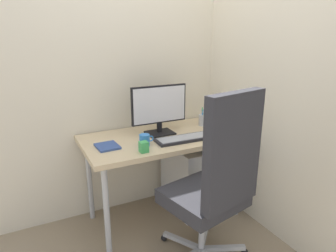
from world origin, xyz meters
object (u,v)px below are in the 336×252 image
Objects in this scene: keyboard at (185,138)px; pen_holder at (203,120)px; notebook at (107,146)px; coffee_mug at (145,140)px; desk_clamp_accessory at (144,147)px; filing_cabinet at (196,175)px; monitor at (159,108)px; mouse at (220,130)px; office_chair at (216,181)px.

pen_holder is (0.33, 0.26, 0.04)m from keyboard.
coffee_mug is (0.26, -0.09, 0.04)m from notebook.
notebook is at bearing 134.59° from desk_clamp_accessory.
filing_cabinet is 7.99× the size of desk_clamp_accessory.
desk_clamp_accessory is (-0.05, -0.11, -0.01)m from coffee_mug.
keyboard is 0.60m from notebook.
mouse is (0.47, -0.20, -0.20)m from monitor.
monitor reaches higher than desk_clamp_accessory.
coffee_mug is (-0.69, -0.02, 0.02)m from mouse.
filing_cabinet is 1.27× the size of keyboard.
office_chair reaches higher than keyboard.
monitor is 0.53m from notebook.
filing_cabinet is at bearing -6.39° from monitor.
office_chair is 16.31× the size of desk_clamp_accessory.
pen_holder is 0.93m from notebook.
office_chair reaches higher than pen_holder.
notebook is (-0.82, -0.08, 0.45)m from filing_cabinet.
office_chair reaches higher than filing_cabinet.
mouse is 0.23m from pen_holder.
monitor is 0.33m from keyboard.
filing_cabinet is at bearing 17.11° from coffee_mug.
keyboard is (-0.24, -0.20, 0.46)m from filing_cabinet.
notebook is (-0.48, -0.12, -0.21)m from monitor.
coffee_mug is at bearing 63.98° from desk_clamp_accessory.
office_chair is 7.55× the size of pen_holder.
pen_holder reaches higher than filing_cabinet.
office_chair reaches higher than desk_clamp_accessory.
desk_clamp_accessory is at bearing -167.08° from keyboard.
coffee_mug is 0.12m from desk_clamp_accessory.
filing_cabinet is 0.51m from pen_holder.
mouse is (0.36, 0.04, 0.01)m from keyboard.
filing_cabinet is 0.51m from mouse.
keyboard reaches higher than notebook.
notebook is at bearing -165.92° from monitor.
mouse is at bearing 9.62° from desk_clamp_accessory.
mouse is at bearing 1.35° from coffee_mug.
office_chair reaches higher than monitor.
mouse is 1.40× the size of desk_clamp_accessory.
office_chair is 2.60× the size of keyboard.
coffee_mug is (-0.66, -0.24, -0.01)m from pen_holder.
filing_cabinet is 1.28× the size of monitor.
monitor is at bearing -176.72° from pen_holder.
desk_clamp_accessory reaches higher than notebook.
pen_holder is at bearing 26.09° from desk_clamp_accessory.
coffee_mug is at bearing 176.14° from keyboard.
coffee_mug is at bearing 115.88° from office_chair.
pen_holder is at bearing 35.32° from filing_cabinet.
notebook is 2.33× the size of desk_clamp_accessory.
office_chair is 2.60× the size of monitor.
mouse reaches higher than filing_cabinet.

